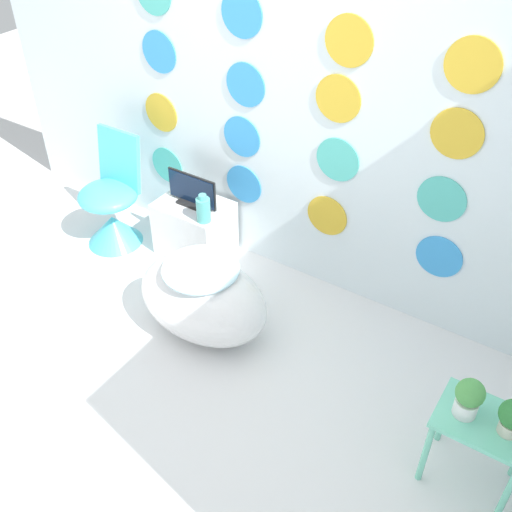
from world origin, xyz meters
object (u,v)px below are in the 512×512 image
at_px(bathtub, 203,298).
at_px(potted_plant_left, 469,397).
at_px(vase, 203,209).
at_px(chair, 112,211).
at_px(tv, 192,192).

bearing_deg(bathtub, potted_plant_left, -4.76).
bearing_deg(vase, chair, -172.68).
bearing_deg(bathtub, chair, 161.08).
bearing_deg(chair, tv, 20.64).
distance_m(chair, tv, 0.68).
distance_m(chair, potted_plant_left, 2.83).
bearing_deg(tv, potted_plant_left, -19.06).
xyz_separation_m(bathtub, tv, (-0.54, 0.61, 0.26)).
xyz_separation_m(chair, tv, (0.59, 0.22, 0.25)).
bearing_deg(tv, vase, -32.78).
height_order(chair, vase, chair).
relative_size(chair, potted_plant_left, 4.02).
bearing_deg(bathtub, vase, 125.64).
bearing_deg(tv, chair, -159.36).
xyz_separation_m(chair, potted_plant_left, (2.76, -0.53, 0.30)).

